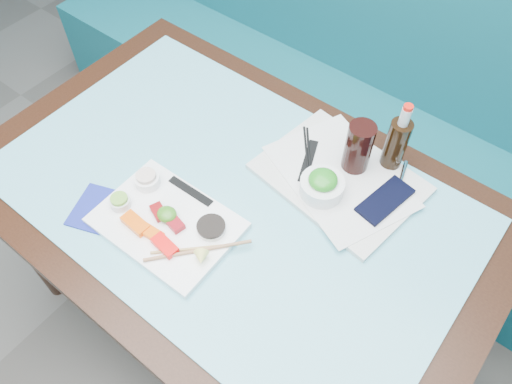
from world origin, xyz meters
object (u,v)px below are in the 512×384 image
Objects in this scene: cola_bottle_body at (395,146)px; blue_napkin at (101,210)px; booth_bench at (368,118)px; dining_table at (232,214)px; sashimi_plate at (167,223)px; seaweed_bowl at (322,187)px; cola_glass at (358,147)px; serving_tray at (339,178)px.

blue_napkin is (-0.51, -0.59, -0.08)m from cola_bottle_body.
dining_table is (0.00, -0.84, 0.29)m from booth_bench.
seaweed_bowl is at bearing 50.24° from sashimi_plate.
dining_table is 0.47m from cola_bottle_body.
cola_bottle_body is (0.34, 0.51, 0.07)m from sashimi_plate.
sashimi_plate is at bearing -121.42° from cola_glass.
seaweed_bowl is 0.57m from blue_napkin.
serving_tray reaches higher than dining_table.
cola_bottle_body reaches higher than serving_tray.
sashimi_plate is (-0.06, -0.17, 0.10)m from dining_table.
cola_glass is 0.68m from blue_napkin.
sashimi_plate is 2.33× the size of cola_glass.
seaweed_bowl is at bearing 37.44° from dining_table.
dining_table is at bearing -129.07° from cola_bottle_body.
cola_bottle_body is 1.21× the size of blue_napkin.
booth_bench is at bearing 119.09° from cola_bottle_body.
cola_glass and cola_bottle_body have the same top height.
dining_table is at bearing 68.12° from sashimi_plate.
blue_napkin is at bearing -133.20° from dining_table.
serving_tray is (0.20, -0.62, 0.39)m from booth_bench.
dining_table is at bearing -124.26° from serving_tray.
cola_bottle_body is at bearing 49.14° from blue_napkin.
booth_bench is 1.09m from sashimi_plate.
cola_bottle_body is at bearing -60.91° from booth_bench.
sashimi_plate is at bearing -116.11° from serving_tray.
cola_glass is (0.02, 0.13, 0.05)m from seaweed_bowl.
serving_tray is at bearing -100.30° from cola_glass.
booth_bench is 18.31× the size of cola_bottle_body.
cola_glass is 0.90× the size of cola_bottle_body.
blue_napkin is (-0.16, -0.07, -0.01)m from sashimi_plate.
cola_bottle_body is at bearing 44.10° from cola_glass.
seaweed_bowl is (0.25, 0.31, 0.03)m from sashimi_plate.
dining_table is 3.44× the size of serving_tray.
cola_bottle_body reaches higher than sashimi_plate.
booth_bench is 0.89m from dining_table.
serving_tray is 0.10m from cola_glass.
sashimi_plate is at bearing -93.68° from booth_bench.
cola_glass is (0.27, 0.44, 0.08)m from sashimi_plate.
booth_bench is 20.32× the size of cola_glass.
seaweed_bowl is 0.78× the size of cola_glass.
seaweed_bowl reaches higher than dining_table.
seaweed_bowl reaches higher than sashimi_plate.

